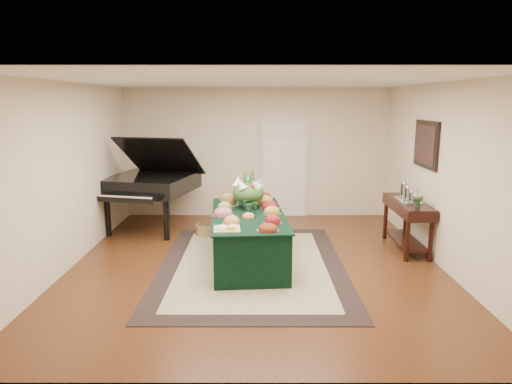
{
  "coord_description": "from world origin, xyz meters",
  "views": [
    {
      "loc": [
        0.0,
        -6.59,
        2.43
      ],
      "look_at": [
        0.0,
        0.3,
        1.05
      ],
      "focal_mm": 32.0,
      "sensor_mm": 36.0,
      "label": 1
    }
  ],
  "objects_px": {
    "grand_piano": "(151,183)",
    "mahogany_sideboard": "(408,212)",
    "buffet_table": "(248,238)",
    "floral_centerpiece": "(248,189)"
  },
  "relations": [
    {
      "from": "grand_piano",
      "to": "mahogany_sideboard",
      "type": "bearing_deg",
      "value": -15.23
    },
    {
      "from": "grand_piano",
      "to": "mahogany_sideboard",
      "type": "relative_size",
      "value": 1.43
    },
    {
      "from": "floral_centerpiece",
      "to": "mahogany_sideboard",
      "type": "xyz_separation_m",
      "value": [
        2.61,
        0.2,
        -0.43
      ]
    },
    {
      "from": "grand_piano",
      "to": "mahogany_sideboard",
      "type": "height_order",
      "value": "grand_piano"
    },
    {
      "from": "floral_centerpiece",
      "to": "grand_piano",
      "type": "xyz_separation_m",
      "value": [
        -1.87,
        1.43,
        -0.16
      ]
    },
    {
      "from": "mahogany_sideboard",
      "to": "buffet_table",
      "type": "bearing_deg",
      "value": -166.99
    },
    {
      "from": "buffet_table",
      "to": "grand_piano",
      "type": "xyz_separation_m",
      "value": [
        -1.87,
        1.83,
        0.52
      ]
    },
    {
      "from": "floral_centerpiece",
      "to": "mahogany_sideboard",
      "type": "distance_m",
      "value": 2.66
    },
    {
      "from": "floral_centerpiece",
      "to": "grand_piano",
      "type": "height_order",
      "value": "grand_piano"
    },
    {
      "from": "grand_piano",
      "to": "floral_centerpiece",
      "type": "bearing_deg",
      "value": -37.28
    }
  ]
}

